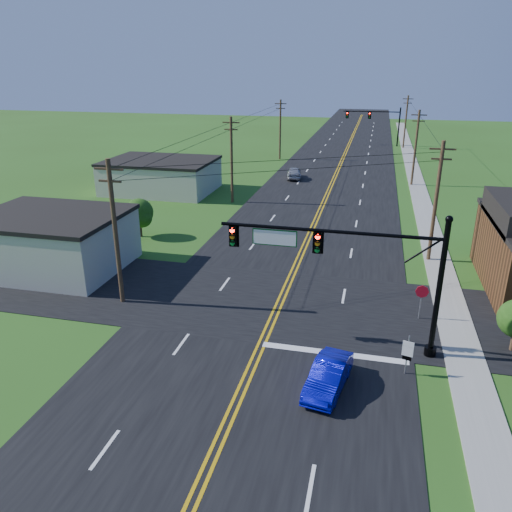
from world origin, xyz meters
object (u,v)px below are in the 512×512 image
(signal_mast_far, at_px, (375,120))
(blue_car, at_px, (328,377))
(signal_mast_main, at_px, (348,262))
(route_sign, at_px, (407,352))
(stop_sign, at_px, (422,295))

(signal_mast_far, xyz_separation_m, blue_car, (-0.45, -76.06, -3.88))
(signal_mast_main, relative_size, signal_mast_far, 1.03)
(signal_mast_main, bearing_deg, route_sign, -32.54)
(blue_car, relative_size, route_sign, 1.93)
(signal_mast_far, relative_size, route_sign, 5.25)
(signal_mast_far, distance_m, route_sign, 74.16)
(stop_sign, bearing_deg, signal_mast_main, -137.22)
(signal_mast_main, height_order, route_sign, signal_mast_main)
(stop_sign, bearing_deg, signal_mast_far, 92.48)
(route_sign, xyz_separation_m, stop_sign, (1.00, 6.00, 0.33))
(signal_mast_main, bearing_deg, signal_mast_far, 89.92)
(blue_car, bearing_deg, signal_mast_main, 95.07)
(signal_mast_main, relative_size, route_sign, 5.40)
(blue_car, xyz_separation_m, stop_sign, (4.51, 8.04, 0.88))
(signal_mast_far, height_order, stop_sign, signal_mast_far)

